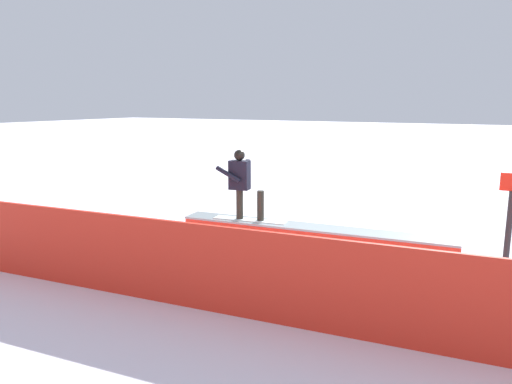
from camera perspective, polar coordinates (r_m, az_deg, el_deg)
ground_plane at (r=9.46m, az=6.58°, el=-7.34°), size 120.00×120.00×0.00m
grind_box at (r=9.39m, az=6.61°, el=-5.88°), size 5.39×1.07×0.55m
snowboarder at (r=9.64m, az=-1.64°, el=1.15°), size 1.56×0.56×1.43m
safety_fence at (r=6.66m, az=-3.35°, el=-9.43°), size 11.56×1.18×1.26m
trail_marker at (r=9.05m, az=28.01°, el=-3.13°), size 0.40×0.10×1.77m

